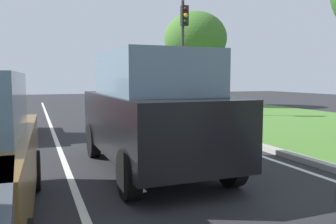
# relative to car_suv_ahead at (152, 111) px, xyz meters

# --- Properties ---
(ground_plane) EXTENTS (60.00, 60.00, 0.00)m
(ground_plane) POSITION_rel_car_suv_ahead_xyz_m (-0.87, 4.92, -1.17)
(ground_plane) COLOR #262628
(lane_line_center) EXTENTS (0.12, 32.00, 0.01)m
(lane_line_center) POSITION_rel_car_suv_ahead_xyz_m (-1.57, 4.92, -1.16)
(lane_line_center) COLOR silver
(lane_line_center) RESTS_ON ground
(lane_line_right_edge) EXTENTS (0.12, 32.00, 0.01)m
(lane_line_right_edge) POSITION_rel_car_suv_ahead_xyz_m (2.73, 4.92, -1.16)
(lane_line_right_edge) COLOR silver
(lane_line_right_edge) RESTS_ON ground
(grass_verge_right) EXTENTS (9.00, 48.00, 0.06)m
(grass_verge_right) POSITION_rel_car_suv_ahead_xyz_m (7.63, 4.92, -1.14)
(grass_verge_right) COLOR #47752D
(grass_verge_right) RESTS_ON ground
(curb_right) EXTENTS (0.24, 48.00, 0.12)m
(curb_right) POSITION_rel_car_suv_ahead_xyz_m (3.23, 4.92, -1.11)
(curb_right) COLOR #9E9B93
(curb_right) RESTS_ON ground
(car_suv_ahead) EXTENTS (2.00, 4.52, 2.28)m
(car_suv_ahead) POSITION_rel_car_suv_ahead_xyz_m (0.00, 0.00, 0.00)
(car_suv_ahead) COLOR black
(car_suv_ahead) RESTS_ON ground
(traffic_light_near_right) EXTENTS (0.32, 0.50, 5.36)m
(traffic_light_near_right) POSITION_rel_car_suv_ahead_xyz_m (4.42, 8.63, 2.43)
(traffic_light_near_right) COLOR #2D2D2D
(traffic_light_near_right) RESTS_ON ground
(tree_roadside_far) EXTENTS (3.95, 3.95, 5.97)m
(tree_roadside_far) POSITION_rel_car_suv_ahead_xyz_m (7.55, 13.96, 3.11)
(tree_roadside_far) COLOR #4C331E
(tree_roadside_far) RESTS_ON ground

